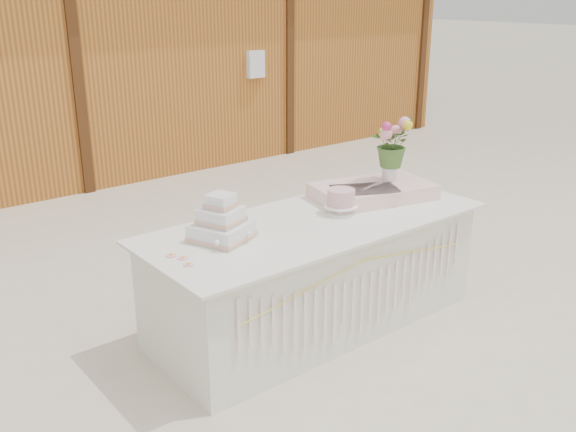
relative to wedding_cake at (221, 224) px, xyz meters
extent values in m
plane|color=beige|center=(0.68, -0.11, -0.87)|extent=(80.00, 80.00, 0.00)
cube|color=#AB6723|center=(0.68, 5.89, 0.63)|extent=(12.00, 4.00, 3.00)
cube|color=silver|center=(0.68, -0.11, -0.49)|extent=(2.28, 0.88, 0.75)
cube|color=silver|center=(0.68, -0.11, -0.11)|extent=(2.40, 1.00, 0.02)
cube|color=white|center=(0.00, 0.00, -0.05)|extent=(0.41, 0.41, 0.11)
cube|color=#DAA289|center=(0.00, 0.00, -0.08)|extent=(0.42, 0.42, 0.02)
cube|color=white|center=(0.00, 0.00, 0.06)|extent=(0.29, 0.29, 0.10)
cube|color=#DAA289|center=(0.00, 0.00, 0.03)|extent=(0.31, 0.31, 0.02)
cube|color=white|center=(0.00, 0.00, 0.15)|extent=(0.19, 0.19, 0.09)
cube|color=#DAA289|center=(0.00, 0.00, 0.13)|extent=(0.21, 0.21, 0.02)
cylinder|color=white|center=(0.91, -0.10, -0.09)|extent=(0.21, 0.21, 0.01)
cylinder|color=white|center=(0.91, -0.10, -0.07)|extent=(0.06, 0.06, 0.04)
cylinder|color=white|center=(0.91, -0.10, -0.04)|extent=(0.24, 0.24, 0.01)
cylinder|color=#EBA9B0|center=(0.91, -0.10, 0.02)|extent=(0.19, 0.19, 0.11)
cube|color=#FFD0CD|center=(1.32, 0.00, -0.05)|extent=(0.95, 0.68, 0.11)
cylinder|color=silver|center=(1.50, 0.00, 0.09)|extent=(0.11, 0.11, 0.15)
imported|color=#3B6026|center=(1.50, 0.00, 0.34)|extent=(0.43, 0.41, 0.36)
camera|label=1|loc=(-1.99, -3.13, 1.36)|focal=40.00mm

